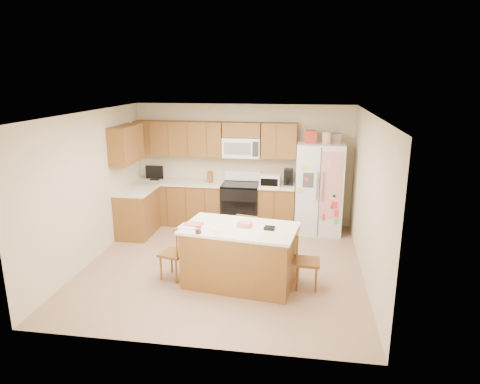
% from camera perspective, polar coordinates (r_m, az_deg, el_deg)
% --- Properties ---
extents(ground, '(4.50, 4.50, 0.00)m').
position_cam_1_polar(ground, '(7.24, -2.19, -9.69)').
color(ground, '#9A7257').
rests_on(ground, ground).
extents(room_shell, '(4.60, 4.60, 2.52)m').
position_cam_1_polar(room_shell, '(6.76, -2.31, 1.44)').
color(room_shell, beige).
rests_on(room_shell, ground).
extents(cabinetry, '(3.36, 1.56, 2.15)m').
position_cam_1_polar(cabinetry, '(8.80, -6.35, 1.11)').
color(cabinetry, '#8F5E1D').
rests_on(cabinetry, ground).
extents(stove, '(0.76, 0.65, 1.13)m').
position_cam_1_polar(stove, '(8.86, 0.13, -1.66)').
color(stove, black).
rests_on(stove, ground).
extents(refrigerator, '(0.90, 0.79, 2.04)m').
position_cam_1_polar(refrigerator, '(8.59, 10.48, 0.64)').
color(refrigerator, white).
rests_on(refrigerator, ground).
extents(island, '(1.78, 1.19, 1.00)m').
position_cam_1_polar(island, '(6.46, -0.04, -8.43)').
color(island, '#8F5E1D').
rests_on(island, ground).
extents(windsor_chair_left, '(0.45, 0.46, 0.88)m').
position_cam_1_polar(windsor_chair_left, '(6.72, -8.72, -8.04)').
color(windsor_chair_left, '#8F5E1D').
rests_on(windsor_chair_left, ground).
extents(windsor_chair_back, '(0.45, 0.44, 0.88)m').
position_cam_1_polar(windsor_chair_back, '(7.15, 1.32, -6.39)').
color(windsor_chair_back, '#8F5E1D').
rests_on(windsor_chair_back, ground).
extents(windsor_chair_right, '(0.37, 0.39, 0.88)m').
position_cam_1_polar(windsor_chair_right, '(6.45, 8.77, -9.08)').
color(windsor_chair_right, '#8F5E1D').
rests_on(windsor_chair_right, ground).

